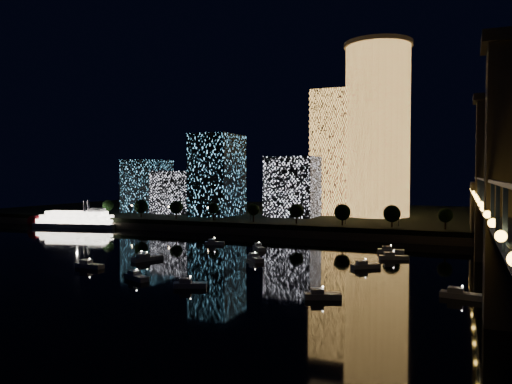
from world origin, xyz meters
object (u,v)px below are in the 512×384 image
at_px(riverboat, 73,220).
at_px(tower_rectangular, 333,153).
at_px(tower_cylindrical, 377,130).
at_px(truss_bridge, 508,220).

bearing_deg(riverboat, tower_rectangular, 30.59).
relative_size(tower_cylindrical, truss_bridge, 0.33).
distance_m(truss_bridge, riverboat, 200.91).
distance_m(tower_rectangular, truss_bridge, 159.19).
height_order(tower_cylindrical, tower_rectangular, tower_cylindrical).
relative_size(tower_rectangular, truss_bridge, 0.24).
xyz_separation_m(tower_cylindrical, tower_rectangular, (-23.52, 3.02, -11.13)).
height_order(truss_bridge, riverboat, truss_bridge).
distance_m(tower_cylindrical, truss_bridge, 149.13).
bearing_deg(tower_cylindrical, riverboat, -154.90).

